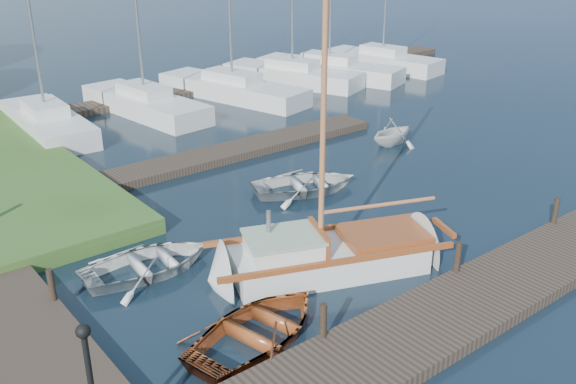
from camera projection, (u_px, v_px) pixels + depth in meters
ground at (288, 229)px, 19.14m from camera, size 160.00×160.00×0.00m
near_dock at (449, 314)px, 14.74m from camera, size 18.00×2.20×0.30m
far_dock at (225, 153)px, 24.92m from camera, size 14.00×1.60×0.30m
pontoon at (252, 80)px, 36.34m from camera, size 30.00×1.60×0.30m
mooring_post_1 at (323, 321)px, 13.54m from camera, size 0.16×0.16×0.80m
mooring_post_2 at (458, 257)px, 16.11m from camera, size 0.16×0.16×0.80m
mooring_post_3 at (556, 211)px, 18.67m from camera, size 0.16×0.16×0.80m
mooring_post_4 at (52, 285)px, 14.87m from camera, size 0.16×0.16×0.80m
lamp_post at (89, 370)px, 10.23m from camera, size 0.24×0.24×2.44m
sailboat at (333, 257)px, 16.81m from camera, size 7.38×4.40×9.83m
dinghy at (259, 325)px, 13.93m from camera, size 4.21×3.42×0.77m
tender_a at (148, 260)px, 16.66m from camera, size 3.65×2.72×0.72m
tender_c at (305, 181)px, 21.66m from camera, size 4.27×3.65×0.75m
tender_d at (393, 130)px, 26.17m from camera, size 2.51×2.21×1.23m
marina_boat_0 at (47, 121)px, 27.48m from camera, size 2.47×7.13×9.79m
marina_boat_1 at (145, 102)px, 30.34m from camera, size 3.13×7.99×11.06m
marina_boat_3 at (232, 87)px, 33.01m from camera, size 4.31×8.90×12.40m
marina_boat_4 at (292, 74)px, 35.94m from camera, size 4.95×8.24×10.38m
marina_boat_5 at (329, 68)px, 37.36m from camera, size 5.16×8.87×10.27m
marina_boat_6 at (382, 59)px, 39.65m from camera, size 3.64×7.73×10.75m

